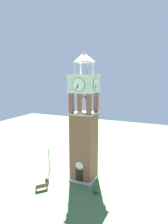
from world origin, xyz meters
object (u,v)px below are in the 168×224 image
park_bench (42,187)px  trash_bin (47,181)px  clock_tower (84,129)px  lamp_post (49,155)px

park_bench → trash_bin: park_bench is taller
clock_tower → lamp_post: (-5.72, -0.28, -4.67)m
lamp_post → trash_bin: (1.72, -3.17, -2.27)m
clock_tower → park_bench: bearing=-124.8°
clock_tower → lamp_post: 7.39m
clock_tower → trash_bin: clock_tower is taller
clock_tower → trash_bin: size_ratio=22.25×
park_bench → trash_bin: 1.82m
park_bench → trash_bin: bearing=101.7°
clock_tower → park_bench: 9.35m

